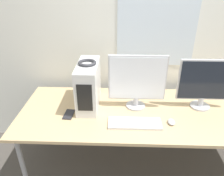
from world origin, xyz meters
name	(u,v)px	position (x,y,z in m)	size (l,w,h in m)	color
wall_back	(151,31)	(0.00, 1.01, 1.35)	(8.00, 0.07, 2.70)	silver
desk	(152,115)	(0.00, 0.44, 0.71)	(2.43, 0.88, 0.75)	tan
pc_tower	(88,85)	(-0.60, 0.54, 0.96)	(0.18, 0.47, 0.42)	silver
headphones	(87,63)	(-0.60, 0.54, 1.18)	(0.16, 0.16, 0.03)	#333338
monitor_main	(137,81)	(-0.15, 0.52, 1.03)	(0.52, 0.18, 0.51)	#B7B7BC
monitor_right_near	(205,83)	(0.46, 0.53, 1.01)	(0.48, 0.18, 0.47)	#B7B7BC
keyboard	(135,123)	(-0.17, 0.24, 0.76)	(0.44, 0.16, 0.02)	silver
mouse	(171,122)	(0.14, 0.26, 0.77)	(0.06, 0.09, 0.03)	#B2B2B7
cell_phone	(69,114)	(-0.76, 0.35, 0.76)	(0.09, 0.16, 0.01)	#232328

